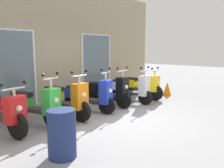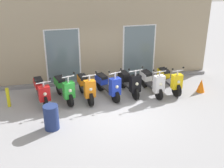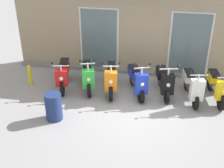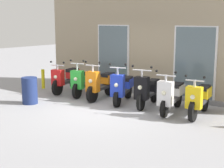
{
  "view_description": "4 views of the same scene",
  "coord_description": "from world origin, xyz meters",
  "views": [
    {
      "loc": [
        -4.13,
        -3.77,
        1.74
      ],
      "look_at": [
        0.56,
        0.8,
        0.76
      ],
      "focal_mm": 36.8,
      "sensor_mm": 36.0,
      "label": 1
    },
    {
      "loc": [
        -1.96,
        -8.94,
        5.17
      ],
      "look_at": [
        0.04,
        0.75,
        0.66
      ],
      "focal_mm": 48.67,
      "sensor_mm": 36.0,
      "label": 2
    },
    {
      "loc": [
        0.62,
        -7.36,
        4.94
      ],
      "look_at": [
        -0.76,
        0.64,
        0.5
      ],
      "focal_mm": 48.72,
      "sensor_mm": 36.0,
      "label": 3
    },
    {
      "loc": [
        5.88,
        -7.03,
        2.48
      ],
      "look_at": [
        -0.2,
        0.76,
        0.6
      ],
      "focal_mm": 54.57,
      "sensor_mm": 36.0,
      "label": 4
    }
  ],
  "objects": [
    {
      "name": "ground_plane",
      "position": [
        0.0,
        0.0,
        0.0
      ],
      "size": [
        40.0,
        40.0,
        0.0
      ],
      "primitive_type": "plane",
      "color": "#939399"
    },
    {
      "name": "storefront_facade",
      "position": [
        -0.0,
        2.73,
        1.84
      ],
      "size": [
        9.14,
        0.5,
        3.81
      ],
      "color": "gray",
      "rests_on": "ground_plane"
    },
    {
      "name": "scooter_red",
      "position": [
        -2.45,
        1.08,
        0.49
      ],
      "size": [
        0.68,
        1.61,
        1.14
      ],
      "color": "black",
      "rests_on": "ground_plane"
    },
    {
      "name": "scooter_green",
      "position": [
        -1.65,
        1.12,
        0.48
      ],
      "size": [
        0.75,
        1.57,
        1.25
      ],
      "color": "black",
      "rests_on": "ground_plane"
    },
    {
      "name": "scooter_orange",
      "position": [
        -0.86,
        1.05,
        0.49
      ],
      "size": [
        0.61,
        1.62,
        1.26
      ],
      "color": "black",
      "rests_on": "ground_plane"
    },
    {
      "name": "scooter_blue",
      "position": [
        -0.04,
        1.08,
        0.47
      ],
      "size": [
        0.81,
        1.56,
        1.27
      ],
      "color": "black",
      "rests_on": "ground_plane"
    },
    {
      "name": "scooter_black",
      "position": [
        0.8,
        1.16,
        0.5
      ],
      "size": [
        0.69,
        1.58,
        1.26
      ],
      "color": "black",
      "rests_on": "ground_plane"
    },
    {
      "name": "scooter_white",
      "position": [
        1.65,
        1.0,
        0.49
      ],
      "size": [
        0.65,
        1.61,
        1.22
      ],
      "color": "black",
      "rests_on": "ground_plane"
    },
    {
      "name": "scooter_yellow",
      "position": [
        2.39,
        1.12,
        0.46
      ],
      "size": [
        0.6,
        1.65,
        1.15
      ],
      "color": "black",
      "rests_on": "ground_plane"
    },
    {
      "name": "trash_bin",
      "position": [
        -2.16,
        -0.72,
        0.4
      ],
      "size": [
        0.46,
        0.46,
        0.8
      ],
      "primitive_type": "cylinder",
      "color": "navy",
      "rests_on": "ground_plane"
    },
    {
      "name": "curb_bollard",
      "position": [
        -3.6,
        1.04,
        0.35
      ],
      "size": [
        0.12,
        0.12,
        0.7
      ],
      "primitive_type": "cylinder",
      "color": "yellow",
      "rests_on": "ground_plane"
    }
  ]
}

